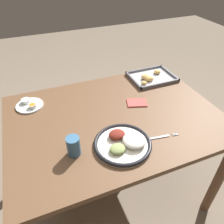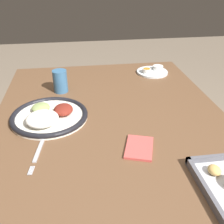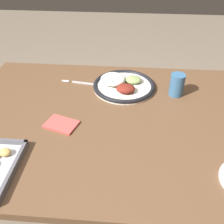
{
  "view_description": "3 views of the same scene",
  "coord_description": "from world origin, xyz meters",
  "px_view_note": "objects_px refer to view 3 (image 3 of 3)",
  "views": [
    {
      "loc": [
        -0.39,
        -0.92,
        1.56
      ],
      "look_at": [
        -0.02,
        0.0,
        0.79
      ],
      "focal_mm": 35.0,
      "sensor_mm": 36.0,
      "label": 1
    },
    {
      "loc": [
        0.82,
        -0.12,
        1.28
      ],
      "look_at": [
        -0.02,
        0.0,
        0.79
      ],
      "focal_mm": 42.0,
      "sensor_mm": 36.0,
      "label": 2
    },
    {
      "loc": [
        -0.08,
        0.82,
        1.41
      ],
      "look_at": [
        -0.02,
        0.0,
        0.79
      ],
      "focal_mm": 42.0,
      "sensor_mm": 36.0,
      "label": 3
    }
  ],
  "objects_px": {
    "dinner_plate": "(123,85)",
    "fork": "(87,83)",
    "drinking_cup": "(177,85)",
    "napkin": "(61,124)"
  },
  "relations": [
    {
      "from": "dinner_plate",
      "to": "drinking_cup",
      "type": "bearing_deg",
      "value": 170.72
    },
    {
      "from": "dinner_plate",
      "to": "napkin",
      "type": "bearing_deg",
      "value": 52.81
    },
    {
      "from": "dinner_plate",
      "to": "fork",
      "type": "height_order",
      "value": "dinner_plate"
    },
    {
      "from": "napkin",
      "to": "drinking_cup",
      "type": "bearing_deg",
      "value": -151.14
    },
    {
      "from": "napkin",
      "to": "dinner_plate",
      "type": "bearing_deg",
      "value": -127.19
    },
    {
      "from": "fork",
      "to": "drinking_cup",
      "type": "relative_size",
      "value": 2.23
    },
    {
      "from": "fork",
      "to": "dinner_plate",
      "type": "bearing_deg",
      "value": -177.79
    },
    {
      "from": "dinner_plate",
      "to": "drinking_cup",
      "type": "height_order",
      "value": "drinking_cup"
    },
    {
      "from": "dinner_plate",
      "to": "fork",
      "type": "distance_m",
      "value": 0.18
    },
    {
      "from": "dinner_plate",
      "to": "napkin",
      "type": "xyz_separation_m",
      "value": [
        0.22,
        0.3,
        -0.01
      ]
    }
  ]
}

